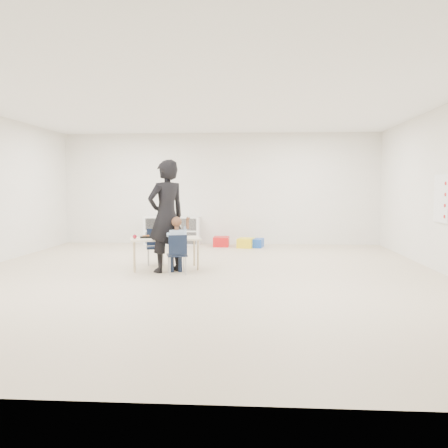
# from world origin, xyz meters

# --- Properties ---
(room) EXTENTS (9.00, 9.02, 2.80)m
(room) POSITION_xyz_m (0.00, 0.00, 1.40)
(room) COLOR beige
(room) RESTS_ON ground
(table) EXTENTS (1.32, 0.90, 0.55)m
(table) POSITION_xyz_m (-0.68, 0.67, 0.28)
(table) COLOR #F4E7C3
(table) RESTS_ON ground
(chair_near) EXTENTS (0.39, 0.37, 0.66)m
(chair_near) POSITION_xyz_m (-0.40, 0.21, 0.33)
(chair_near) COLOR black
(chair_near) RESTS_ON ground
(chair_far) EXTENTS (0.39, 0.37, 0.66)m
(chair_far) POSITION_xyz_m (-0.96, 1.13, 0.33)
(chair_far) COLOR black
(chair_far) RESTS_ON ground
(child) EXTENTS (0.54, 0.54, 1.04)m
(child) POSITION_xyz_m (-0.40, 0.21, 0.52)
(child) COLOR #B5D1F6
(child) RESTS_ON chair_near
(lunch_tray_near) EXTENTS (0.25, 0.21, 0.03)m
(lunch_tray_near) POSITION_xyz_m (-0.62, 0.73, 0.57)
(lunch_tray_near) COLOR black
(lunch_tray_near) RESTS_ON table
(lunch_tray_far) EXTENTS (0.25, 0.21, 0.03)m
(lunch_tray_far) POSITION_xyz_m (-1.02, 0.65, 0.57)
(lunch_tray_far) COLOR black
(lunch_tray_far) RESTS_ON table
(milk_carton) EXTENTS (0.09, 0.09, 0.10)m
(milk_carton) POSITION_xyz_m (-0.63, 0.56, 0.60)
(milk_carton) COLOR white
(milk_carton) RESTS_ON table
(bread_roll) EXTENTS (0.09, 0.09, 0.07)m
(bread_roll) POSITION_xyz_m (-0.38, 0.65, 0.59)
(bread_roll) COLOR tan
(bread_roll) RESTS_ON table
(apple_near) EXTENTS (0.07, 0.07, 0.07)m
(apple_near) POSITION_xyz_m (-0.81, 0.69, 0.59)
(apple_near) COLOR maroon
(apple_near) RESTS_ON table
(apple_far) EXTENTS (0.07, 0.07, 0.07)m
(apple_far) POSITION_xyz_m (-1.18, 0.50, 0.59)
(apple_far) COLOR maroon
(apple_far) RESTS_ON table
(cubby_shelf) EXTENTS (1.40, 0.40, 0.70)m
(cubby_shelf) POSITION_xyz_m (-1.20, 4.28, 0.35)
(cubby_shelf) COLOR white
(cubby_shelf) RESTS_ON ground
(rules_poster) EXTENTS (0.02, 0.60, 0.80)m
(rules_poster) POSITION_xyz_m (3.98, 0.60, 1.25)
(rules_poster) COLOR white
(rules_poster) RESTS_ON room
(adult) EXTENTS (0.82, 0.80, 1.90)m
(adult) POSITION_xyz_m (-0.61, 0.40, 0.95)
(adult) COLOR black
(adult) RESTS_ON ground
(bin_red) EXTENTS (0.37, 0.48, 0.23)m
(bin_red) POSITION_xyz_m (0.07, 3.96, 0.12)
(bin_red) COLOR red
(bin_red) RESTS_ON ground
(bin_yellow) EXTENTS (0.44, 0.52, 0.22)m
(bin_yellow) POSITION_xyz_m (0.67, 3.77, 0.11)
(bin_yellow) COLOR yellow
(bin_yellow) RESTS_ON ground
(bin_blue) EXTENTS (0.41, 0.48, 0.21)m
(bin_blue) POSITION_xyz_m (0.91, 3.84, 0.10)
(bin_blue) COLOR #1645AC
(bin_blue) RESTS_ON ground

